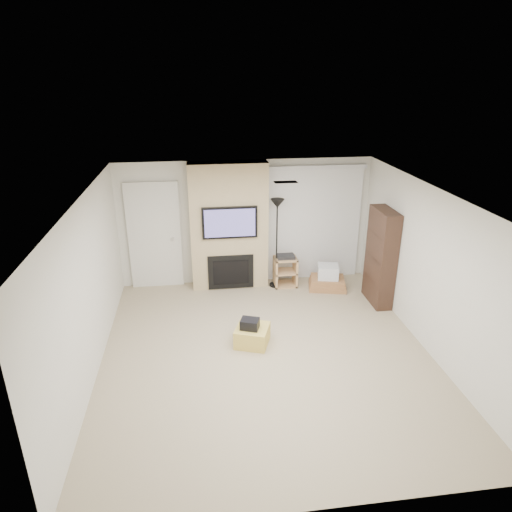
{
  "coord_description": "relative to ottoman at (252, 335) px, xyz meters",
  "views": [
    {
      "loc": [
        -0.96,
        -5.89,
        4.06
      ],
      "look_at": [
        0.0,
        1.2,
        1.15
      ],
      "focal_mm": 32.0,
      "sensor_mm": 36.0,
      "label": 1
    }
  ],
  "objects": [
    {
      "name": "floor",
      "position": [
        0.18,
        -0.31,
        -0.15
      ],
      "size": [
        5.0,
        5.5,
        0.0
      ],
      "primitive_type": "cube",
      "color": "tan",
      "rests_on": "ground"
    },
    {
      "name": "wall_right",
      "position": [
        2.68,
        -0.31,
        1.1
      ],
      "size": [
        0.0,
        5.5,
        2.5
      ],
      "primitive_type": "cube",
      "rotation": [
        1.57,
        0.0,
        1.57
      ],
      "color": "silver",
      "rests_on": "ground"
    },
    {
      "name": "black_bag",
      "position": [
        -0.04,
        -0.03,
        0.23
      ],
      "size": [
        0.34,
        0.3,
        0.16
      ],
      "primitive_type": "cube",
      "rotation": [
        0.0,
        0.0,
        -0.35
      ],
      "color": "black",
      "rests_on": "ottoman"
    },
    {
      "name": "bookshelf",
      "position": [
        2.52,
        1.13,
        0.75
      ],
      "size": [
        0.3,
        0.8,
        1.8
      ],
      "color": "#301E16",
      "rests_on": "floor"
    },
    {
      "name": "wall_back",
      "position": [
        0.18,
        2.44,
        1.1
      ],
      "size": [
        5.0,
        0.0,
        2.5
      ],
      "primitive_type": "cube",
      "rotation": [
        1.57,
        0.0,
        0.0
      ],
      "color": "silver",
      "rests_on": "ground"
    },
    {
      "name": "wall_left",
      "position": [
        -2.32,
        -0.31,
        1.1
      ],
      "size": [
        0.0,
        5.5,
        2.5
      ],
      "primitive_type": "cube",
      "rotation": [
        1.57,
        0.0,
        1.57
      ],
      "color": "silver",
      "rests_on": "ground"
    },
    {
      "name": "wall_front",
      "position": [
        0.18,
        -3.06,
        1.1
      ],
      "size": [
        5.0,
        0.0,
        2.5
      ],
      "primitive_type": "cube",
      "rotation": [
        1.57,
        0.0,
        0.0
      ],
      "color": "silver",
      "rests_on": "ground"
    },
    {
      "name": "floor_lamp",
      "position": [
        0.75,
        2.06,
        1.28
      ],
      "size": [
        0.27,
        0.27,
        1.81
      ],
      "color": "black",
      "rests_on": "floor"
    },
    {
      "name": "entry_door",
      "position": [
        -1.62,
        2.4,
        0.9
      ],
      "size": [
        1.02,
        0.11,
        2.14
      ],
      "color": "silver",
      "rests_on": "floor"
    },
    {
      "name": "av_stand",
      "position": [
        0.93,
        2.05,
        0.2
      ],
      "size": [
        0.45,
        0.38,
        0.66
      ],
      "color": "tan",
      "rests_on": "floor"
    },
    {
      "name": "fireplace_wall",
      "position": [
        -0.17,
        2.23,
        1.09
      ],
      "size": [
        1.5,
        0.47,
        2.5
      ],
      "color": "tan",
      "rests_on": "floor"
    },
    {
      "name": "vertical_blinds",
      "position": [
        1.58,
        2.39,
        1.12
      ],
      "size": [
        1.98,
        0.1,
        2.37
      ],
      "color": "silver",
      "rests_on": "floor"
    },
    {
      "name": "ceiling",
      "position": [
        0.18,
        -0.31,
        2.35
      ],
      "size": [
        5.0,
        5.5,
        0.0
      ],
      "primitive_type": "cube",
      "color": "white",
      "rests_on": "wall_back"
    },
    {
      "name": "ottoman",
      "position": [
        0.0,
        0.0,
        0.0
      ],
      "size": [
        0.64,
        0.64,
        0.3
      ],
      "primitive_type": "cube",
      "rotation": [
        0.0,
        0.0,
        -0.35
      ],
      "color": "#DBBC51",
      "rests_on": "floor"
    },
    {
      "name": "hvac_vent",
      "position": [
        0.58,
        0.49,
        2.35
      ],
      "size": [
        0.35,
        0.18,
        0.01
      ],
      "primitive_type": "cube",
      "color": "silver",
      "rests_on": "ceiling"
    },
    {
      "name": "box_stack",
      "position": [
        1.75,
        1.82,
        0.04
      ],
      "size": [
        0.83,
        0.7,
        0.49
      ],
      "color": "#A87145",
      "rests_on": "floor"
    }
  ]
}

